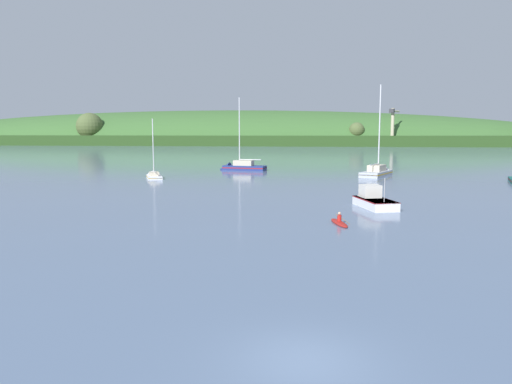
# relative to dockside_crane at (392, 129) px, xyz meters

# --- Properties ---
(ground) EXTENTS (1400.00, 1400.00, 0.00)m
(ground) POSITION_rel_dockside_crane_xyz_m (-50.97, -232.62, -8.75)
(ground) COLOR slate
(far_shoreline_hill) EXTENTS (555.24, 129.14, 39.88)m
(far_shoreline_hill) POSITION_rel_dockside_crane_xyz_m (-88.47, 40.94, -8.38)
(far_shoreline_hill) COLOR #27431B
(far_shoreline_hill) RESTS_ON ground
(dockside_crane) EXTENTS (7.38, 10.25, 18.81)m
(dockside_crane) POSITION_rel_dockside_crane_xyz_m (0.00, 0.00, 0.00)
(dockside_crane) COLOR #4C4C51
(dockside_crane) RESTS_ON ground
(sailboat_midwater_white) EXTENTS (3.87, 6.27, 9.77)m
(sailboat_midwater_white) POSITION_rel_dockside_crane_xyz_m (-71.79, -175.87, -8.59)
(sailboat_midwater_white) COLOR white
(sailboat_midwater_white) RESTS_ON ground
(sailboat_far_left) EXTENTS (8.99, 4.50, 14.17)m
(sailboat_far_left) POSITION_rel_dockside_crane_xyz_m (-60.47, -159.99, -8.42)
(sailboat_far_left) COLOR navy
(sailboat_far_left) RESTS_ON ground
(sailboat_outer_reach) EXTENTS (6.72, 9.42, 15.56)m
(sailboat_outer_reach) POSITION_rel_dockside_crane_xyz_m (-37.41, -169.38, -8.50)
(sailboat_outer_reach) COLOR #ADB2BC
(sailboat_outer_reach) RESTS_ON ground
(fishing_boat_moored) EXTENTS (3.52, 6.13, 3.70)m
(fishing_boat_moored) POSITION_rel_dockside_crane_xyz_m (-43.82, -202.00, -8.33)
(fishing_boat_moored) COLOR white
(fishing_boat_moored) RESTS_ON ground
(canoe_with_paddler) EXTENTS (1.64, 3.59, 1.02)m
(canoe_with_paddler) POSITION_rel_dockside_crane_xyz_m (-47.72, -210.64, -8.65)
(canoe_with_paddler) COLOR maroon
(canoe_with_paddler) RESTS_ON ground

